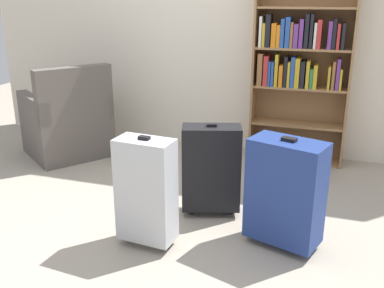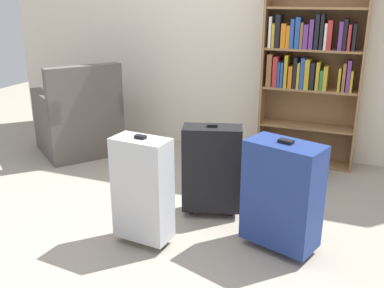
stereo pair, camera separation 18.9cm
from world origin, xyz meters
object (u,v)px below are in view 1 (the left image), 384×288
mug (117,157)px  storage_box (284,159)px  bookshelf (300,63)px  suitcase_navy_blue (285,191)px  suitcase_silver (146,190)px  armchair (68,124)px  suitcase_black (211,168)px

mug → storage_box: (1.53, 0.23, 0.08)m
bookshelf → storage_box: bearing=-97.2°
storage_box → mug: bearing=-171.4°
mug → bookshelf: bearing=20.6°
suitcase_navy_blue → suitcase_silver: (-0.81, -0.25, 0.00)m
bookshelf → armchair: (-2.11, -0.56, -0.61)m
suitcase_navy_blue → bookshelf: bearing=93.3°
suitcase_navy_blue → suitcase_black: bearing=153.1°
suitcase_black → bookshelf: bearing=71.0°
suitcase_navy_blue → storage_box: bearing=96.4°
armchair → storage_box: (2.06, 0.20, -0.19)m
storage_box → suitcase_silver: (-0.67, -1.49, 0.25)m
bookshelf → mug: size_ratio=14.47×
bookshelf → suitcase_navy_blue: bookshelf is taller
armchair → storage_box: armchair is taller
mug → suitcase_silver: size_ratio=0.17×
storage_box → suitcase_navy_blue: suitcase_navy_blue is taller
bookshelf → suitcase_black: bearing=-109.0°
armchair → suitcase_silver: armchair is taller
suitcase_black → storage_box: bearing=67.0°
bookshelf → mug: (-1.58, -0.59, -0.88)m
storage_box → suitcase_navy_blue: size_ratio=0.51×
suitcase_navy_blue → suitcase_silver: size_ratio=0.99×
armchair → suitcase_navy_blue: (2.20, -1.04, 0.06)m
suitcase_silver → storage_box: bearing=65.7°
suitcase_silver → bookshelf: bearing=68.8°
suitcase_navy_blue → suitcase_silver: 0.85m
suitcase_black → mug: bearing=147.1°
storage_box → suitcase_black: bearing=-113.0°
bookshelf → suitcase_black: size_ratio=2.57×
suitcase_black → suitcase_navy_blue: suitcase_navy_blue is taller
armchair → suitcase_silver: size_ratio=1.36×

